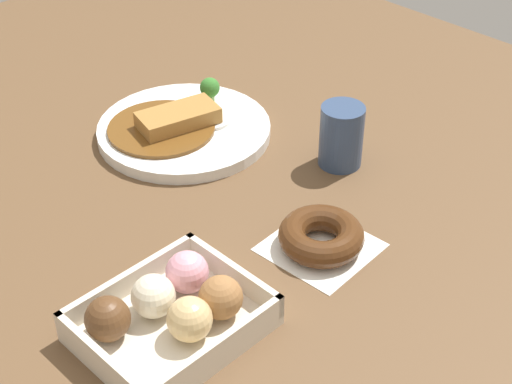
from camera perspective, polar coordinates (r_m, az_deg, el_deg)
The scene contains 5 objects.
ground_plane at distance 1.06m, azimuth -6.82°, elevation -1.81°, with size 1.60×1.60×0.00m, color brown.
curry_plate at distance 1.21m, azimuth -5.38°, elevation 4.70°, with size 0.27×0.27×0.06m.
donut_box at distance 0.88m, azimuth -6.14°, elevation -8.61°, with size 0.20×0.16×0.06m.
chocolate_ring_donut at distance 0.99m, azimuth 4.77°, elevation -3.25°, with size 0.13×0.13×0.04m.
coffee_mug at distance 1.13m, azimuth 6.23°, elevation 4.08°, with size 0.06×0.06×0.09m, color #33476B.
Camera 1 is at (0.49, 0.67, 0.65)m, focal length 54.94 mm.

